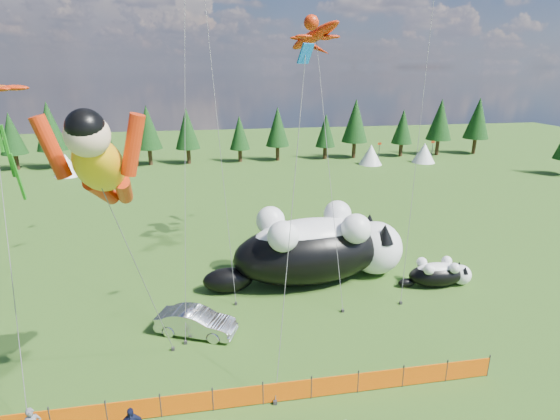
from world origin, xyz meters
name	(u,v)px	position (x,y,z in m)	size (l,w,h in m)	color
ground	(233,360)	(0.00, 0.00, 0.00)	(160.00, 160.00, 0.00)	#0F3509
safety_fence	(238,397)	(0.00, -3.00, 0.50)	(22.06, 0.06, 1.10)	#262626
tree_line	(210,135)	(0.00, 45.00, 4.00)	(90.00, 4.00, 8.00)	black
festival_tents	(294,157)	(11.00, 40.00, 1.40)	(50.00, 3.20, 2.80)	white
cat_large	(318,247)	(5.93, 7.29, 2.24)	(13.07, 5.58, 4.72)	black
cat_small	(439,273)	(13.21, 5.25, 0.81)	(4.71, 1.84, 1.70)	black
car	(196,322)	(-1.70, 2.49, 0.67)	(1.42, 4.08, 1.34)	silver
superhero_kite	(100,166)	(-4.15, -2.62, 9.97)	(4.94, 6.62, 12.60)	#F0A70C
gecko_kite	(315,36)	(6.35, 11.21, 14.89)	(5.60, 11.34, 16.93)	red
diamond_kite_c	(305,66)	(3.32, 0.65, 13.06)	(2.53, 4.31, 14.55)	blue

